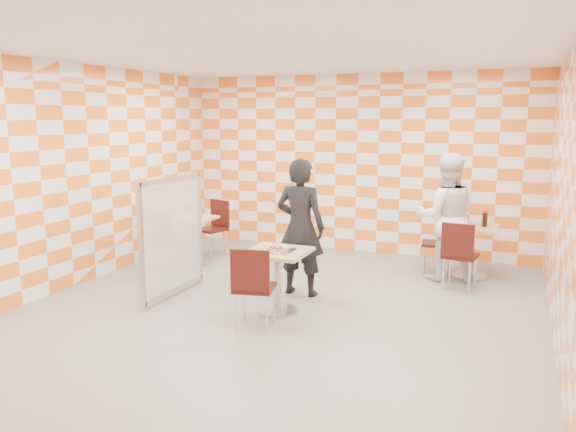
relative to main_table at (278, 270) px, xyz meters
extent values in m
plane|color=gray|center=(-0.01, -0.11, -0.51)|extent=(7.00, 7.00, 0.00)
plane|color=white|center=(-0.01, -0.11, 2.49)|extent=(7.00, 7.00, 0.00)
plane|color=white|center=(-0.01, 3.39, 0.99)|extent=(6.00, 0.00, 6.00)
plane|color=white|center=(-3.01, -0.11, 0.99)|extent=(0.00, 7.00, 7.00)
plane|color=white|center=(2.99, -0.11, 0.99)|extent=(0.00, 7.00, 7.00)
cube|color=tan|center=(0.00, 0.00, 0.22)|extent=(0.70, 0.70, 0.04)
cylinder|color=#A5A5AA|center=(0.00, 0.00, -0.14)|extent=(0.08, 0.08, 0.70)
cylinder|color=#A5A5AA|center=(0.00, 0.00, -0.49)|extent=(0.50, 0.50, 0.03)
cube|color=tan|center=(1.99, 2.41, 0.22)|extent=(0.70, 0.70, 0.04)
cylinder|color=#A5A5AA|center=(1.99, 2.41, -0.14)|extent=(0.08, 0.08, 0.70)
cylinder|color=#A5A5AA|center=(1.99, 2.41, -0.49)|extent=(0.50, 0.50, 0.03)
cube|color=tan|center=(-2.14, 1.48, 0.22)|extent=(0.70, 0.70, 0.04)
cylinder|color=#A5A5AA|center=(-2.14, 1.48, -0.14)|extent=(0.08, 0.08, 0.70)
cylinder|color=#A5A5AA|center=(-2.14, 1.48, -0.49)|extent=(0.50, 0.50, 0.03)
cube|color=#340D0A|center=(-0.04, -0.55, -0.06)|extent=(0.50, 0.50, 0.04)
cube|color=#340D0A|center=(0.01, -0.75, 0.19)|extent=(0.42, 0.13, 0.45)
cylinder|color=silver|center=(0.10, -0.35, -0.29)|extent=(0.03, 0.03, 0.43)
cylinder|color=silver|center=(-0.24, -0.42, -0.29)|extent=(0.03, 0.03, 0.43)
cylinder|color=silver|center=(0.17, -0.68, -0.29)|extent=(0.03, 0.03, 0.43)
cylinder|color=silver|center=(-0.17, -0.75, -0.29)|extent=(0.03, 0.03, 0.43)
cube|color=#340D0A|center=(1.90, 1.78, -0.06)|extent=(0.47, 0.47, 0.04)
cube|color=#340D0A|center=(1.87, 1.58, 0.19)|extent=(0.42, 0.10, 0.45)
cylinder|color=silver|center=(2.09, 1.93, -0.29)|extent=(0.03, 0.03, 0.43)
cylinder|color=silver|center=(1.75, 1.97, -0.29)|extent=(0.03, 0.03, 0.43)
cylinder|color=silver|center=(2.04, 1.59, -0.29)|extent=(0.03, 0.03, 0.43)
cylinder|color=silver|center=(1.71, 1.64, -0.29)|extent=(0.03, 0.03, 0.43)
cube|color=#340D0A|center=(1.50, 2.42, -0.06)|extent=(0.47, 0.47, 0.04)
cube|color=#340D0A|center=(1.70, 2.44, 0.19)|extent=(0.09, 0.42, 0.45)
cylinder|color=silver|center=(1.31, 2.57, -0.29)|extent=(0.03, 0.03, 0.43)
cylinder|color=silver|center=(1.35, 2.23, -0.29)|extent=(0.03, 0.03, 0.43)
cylinder|color=silver|center=(1.65, 2.61, -0.29)|extent=(0.03, 0.03, 0.43)
cylinder|color=silver|center=(1.69, 2.27, -0.29)|extent=(0.03, 0.03, 0.43)
cube|color=#340D0A|center=(-2.13, 0.98, -0.06)|extent=(0.50, 0.50, 0.04)
cube|color=#340D0A|center=(-2.17, 0.78, 0.19)|extent=(0.42, 0.13, 0.45)
cylinder|color=silver|center=(-1.93, 1.11, -0.29)|extent=(0.03, 0.03, 0.43)
cylinder|color=silver|center=(-2.26, 1.18, -0.29)|extent=(0.03, 0.03, 0.43)
cylinder|color=silver|center=(-2.00, 0.77, -0.29)|extent=(0.03, 0.03, 0.43)
cylinder|color=silver|center=(-2.33, 0.84, -0.29)|extent=(0.03, 0.03, 0.43)
cube|color=#340D0A|center=(-2.10, 2.08, -0.06)|extent=(0.53, 0.53, 0.04)
cube|color=#340D0A|center=(-2.04, 2.27, 0.19)|extent=(0.41, 0.17, 0.45)
cylinder|color=silver|center=(-2.32, 1.97, -0.29)|extent=(0.03, 0.03, 0.43)
cylinder|color=silver|center=(-2.00, 1.86, -0.29)|extent=(0.03, 0.03, 0.43)
cylinder|color=silver|center=(-2.21, 2.30, -0.29)|extent=(0.03, 0.03, 0.43)
cylinder|color=silver|center=(-1.89, 2.19, -0.29)|extent=(0.03, 0.03, 0.43)
cube|color=white|center=(-1.49, 0.06, 0.29)|extent=(0.02, 1.30, 1.40)
cube|color=#B2B2B7|center=(-1.49, 0.06, 1.01)|extent=(0.05, 1.30, 0.05)
cube|color=#B2B2B7|center=(-1.49, 0.06, -0.43)|extent=(0.05, 1.30, 0.05)
cube|color=#B2B2B7|center=(-1.49, -0.59, 0.29)|extent=(0.05, 0.05, 1.50)
cylinder|color=#B2B2B7|center=(-1.49, -0.59, -0.48)|extent=(0.08, 0.08, 0.05)
cube|color=#B2B2B7|center=(-1.49, 0.71, 0.29)|extent=(0.05, 0.05, 1.50)
cylinder|color=#B2B2B7|center=(-1.49, 0.71, -0.48)|extent=(0.08, 0.08, 0.05)
imported|color=black|center=(0.00, 0.74, 0.38)|extent=(0.66, 0.44, 1.78)
imported|color=white|center=(1.64, 2.17, 0.39)|extent=(1.02, 0.88, 1.80)
cube|color=silver|center=(0.00, -0.02, 0.24)|extent=(0.38, 0.34, 0.01)
cone|color=tan|center=(0.00, -0.02, 0.26)|extent=(0.40, 0.40, 0.02)
cone|color=#F2D88C|center=(0.00, 0.00, 0.27)|extent=(0.33, 0.33, 0.01)
cylinder|color=maroon|center=(-0.06, -0.12, 0.28)|extent=(0.04, 0.04, 0.01)
cylinder|color=maroon|center=(0.05, -0.11, 0.28)|extent=(0.04, 0.04, 0.01)
cylinder|color=maroon|center=(0.00, -0.04, 0.28)|extent=(0.04, 0.04, 0.01)
cylinder|color=maroon|center=(-0.05, 0.01, 0.28)|extent=(0.04, 0.04, 0.01)
cylinder|color=maroon|center=(0.06, -0.01, 0.28)|extent=(0.04, 0.04, 0.01)
torus|color=black|center=(0.05, -0.05, 0.28)|extent=(0.03, 0.03, 0.01)
torus|color=black|center=(-0.02, -0.08, 0.28)|extent=(0.03, 0.03, 0.01)
torus|color=black|center=(0.02, 0.02, 0.28)|extent=(0.03, 0.03, 0.01)
torus|color=black|center=(-0.07, -0.04, 0.28)|extent=(0.03, 0.03, 0.01)
cylinder|color=white|center=(1.82, 2.55, 0.32)|extent=(0.06, 0.06, 0.16)
cylinder|color=red|center=(1.82, 2.55, 0.42)|extent=(0.04, 0.04, 0.04)
cylinder|color=black|center=(2.15, 2.45, 0.34)|extent=(0.07, 0.07, 0.20)
cylinder|color=red|center=(2.15, 2.45, 0.46)|extent=(0.03, 0.03, 0.03)
camera|label=1|loc=(2.54, -5.86, 1.78)|focal=35.00mm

